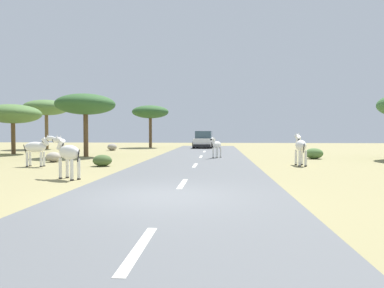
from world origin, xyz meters
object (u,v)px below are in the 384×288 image
zebra_2 (300,146)px  tree_0 (13,114)px  zebra_1 (37,148)px  rock_1 (54,157)px  car_0 (204,140)px  rock_0 (112,147)px  tree_3 (150,112)px  tree_2 (46,108)px  tree_4 (86,105)px  bush_0 (314,153)px  zebra_0 (216,145)px  bush_3 (102,161)px  zebra_3 (68,153)px

zebra_2 → tree_0: 21.19m
zebra_1 → rock_1: (-0.43, 2.52, -0.65)m
car_0 → rock_1: car_0 is taller
car_0 → rock_0: (-8.18, -5.00, -0.53)m
tree_3 → rock_1: (-1.89, -18.31, -3.57)m
zebra_2 → tree_2: tree_2 is taller
zebra_2 → tree_0: bearing=158.4°
zebra_1 → tree_4: 7.27m
tree_2 → bush_0: (23.00, -10.71, -3.75)m
tree_2 → tree_3: size_ratio=1.06×
zebra_2 → bush_0: size_ratio=1.58×
tree_4 → car_0: bearing=59.5°
tree_4 → bush_0: bearing=-2.9°
bush_0 → rock_0: bush_0 is taller
tree_2 → tree_3: (9.61, 4.10, -0.23)m
tree_3 → rock_0: 7.53m
zebra_0 → bush_3: (-5.60, -5.30, -0.58)m
zebra_0 → tree_4: (-8.93, 1.05, 2.70)m
zebra_3 → tree_3: 25.26m
zebra_0 → zebra_2: zebra_2 is taller
zebra_2 → zebra_3: (-9.51, -5.69, -0.05)m
car_0 → tree_2: bearing=12.9°
rock_1 → zebra_1: bearing=-80.4°
car_0 → rock_1: (-7.76, -17.07, -0.56)m
car_0 → bush_0: (7.52, -13.58, -0.51)m
zebra_1 → zebra_2: bearing=97.0°
tree_0 → bush_0: tree_0 is taller
zebra_2 → bush_0: zebra_2 is taller
zebra_0 → bush_0: bearing=-152.1°
zebra_0 → rock_0: (-9.55, 8.87, -0.54)m
car_0 → bush_3: 19.64m
car_0 → rock_0: 9.60m
bush_3 → rock_1: (-3.52, 2.10, 0.00)m
tree_4 → bush_0: (15.08, -0.76, -3.22)m
bush_3 → rock_1: rock_1 is taller
zebra_0 → tree_4: 9.39m
zebra_0 → bush_0: 6.18m
zebra_2 → zebra_3: zebra_2 is taller
zebra_3 → zebra_2: bearing=-25.9°
zebra_0 → tree_3: tree_3 is taller
zebra_1 → tree_2: (-8.15, 16.73, 3.15)m
zebra_0 → zebra_3: (-5.28, -9.91, 0.08)m
zebra_1 → rock_0: 14.63m
zebra_1 → zebra_2: (12.93, 1.51, 0.06)m
tree_2 → tree_4: (7.92, -9.95, -0.52)m
zebra_0 → zebra_2: size_ratio=0.77×
rock_0 → rock_1: (0.42, -12.07, -0.03)m
zebra_0 → tree_3: size_ratio=0.30×
zebra_3 → car_0: bearing=23.9°
zebra_2 → rock_1: bearing=174.8°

